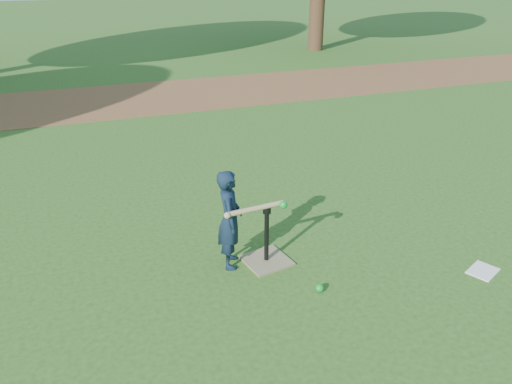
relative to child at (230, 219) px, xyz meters
name	(u,v)px	position (x,y,z in m)	size (l,w,h in m)	color
ground	(271,284)	(0.25, -0.47, -0.51)	(80.00, 80.00, 0.00)	#285116
dirt_strip	(144,98)	(0.25, 7.03, -0.50)	(24.00, 3.00, 0.01)	brown
child	(230,219)	(0.00, 0.00, 0.00)	(0.37, 0.24, 1.02)	black
wiffle_ball_ground	(320,288)	(0.63, -0.73, -0.47)	(0.08, 0.08, 0.08)	#0D9128
clipboard	(483,271)	(2.29, -1.01, -0.50)	(0.30, 0.23, 0.01)	white
batting_tee	(266,252)	(0.35, -0.09, -0.40)	(0.50, 0.50, 0.61)	#837753
swing_action	(259,208)	(0.25, -0.12, 0.13)	(0.63, 0.15, 0.09)	tan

